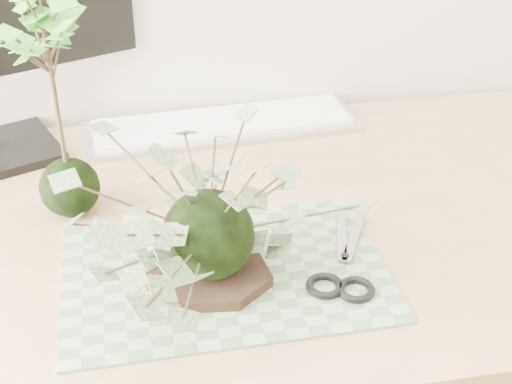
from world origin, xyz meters
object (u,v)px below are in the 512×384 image
desk (188,272)px  maple_kokedama (47,49)px  ivy_kokedama (207,198)px  keyboard (222,125)px

desk → maple_kokedama: maple_kokedama is taller
desk → ivy_kokedama: (0.02, -0.14, 0.22)m
maple_kokedama → keyboard: maple_kokedama is taller
maple_kokedama → keyboard: bearing=41.6°
desk → maple_kokedama: size_ratio=4.43×
desk → keyboard: (0.10, 0.29, 0.10)m
maple_kokedama → keyboard: 0.42m
desk → ivy_kokedama: ivy_kokedama is taller
maple_kokedama → desk: bearing=-21.2°
ivy_kokedama → keyboard: size_ratio=0.72×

